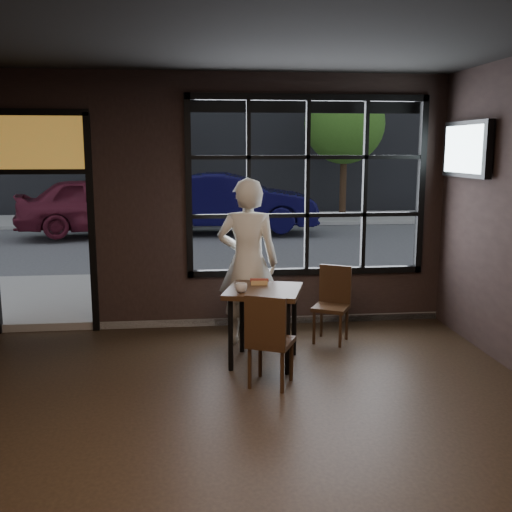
{
  "coord_description": "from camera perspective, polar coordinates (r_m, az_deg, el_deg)",
  "views": [
    {
      "loc": [
        -0.29,
        -4.02,
        2.28
      ],
      "look_at": [
        0.4,
        2.2,
        1.15
      ],
      "focal_mm": 42.0,
      "sensor_mm": 36.0,
      "label": 1
    }
  ],
  "objects": [
    {
      "name": "chair_window",
      "position": [
        7.15,
        7.16,
        -4.67
      ],
      "size": [
        0.53,
        0.53,
        0.9
      ],
      "primitive_type": "cube",
      "rotation": [
        0.0,
        0.0,
        -0.5
      ],
      "color": "black",
      "rests_on": "floor"
    },
    {
      "name": "tree_right",
      "position": [
        19.44,
        8.43,
        12.32
      ],
      "size": [
        2.52,
        2.52,
        4.3
      ],
      "color": "#332114",
      "rests_on": "street_asphalt"
    },
    {
      "name": "stained_transom",
      "position": [
        7.73,
        -20.2,
        10.14
      ],
      "size": [
        1.2,
        0.06,
        0.7
      ],
      "primitive_type": "cube",
      "color": "orange",
      "rests_on": "ground"
    },
    {
      "name": "maroon_car",
      "position": [
        16.04,
        -14.39,
        4.75
      ],
      "size": [
        4.58,
        2.56,
        1.47
      ],
      "primitive_type": "imported",
      "rotation": [
        0.0,
        0.0,
        1.77
      ],
      "color": "#561523",
      "rests_on": "street_asphalt"
    },
    {
      "name": "floor",
      "position": [
        4.63,
        -2.04,
        -19.39
      ],
      "size": [
        6.0,
        7.0,
        0.02
      ],
      "primitive_type": "cube",
      "color": "black",
      "rests_on": "ground"
    },
    {
      "name": "window_frame",
      "position": [
        7.68,
        4.9,
        6.62
      ],
      "size": [
        3.06,
        0.12,
        2.28
      ],
      "primitive_type": "cube",
      "color": "black",
      "rests_on": "ground"
    },
    {
      "name": "tv",
      "position": [
        7.48,
        19.43,
        9.57
      ],
      "size": [
        0.13,
        1.11,
        0.65
      ],
      "primitive_type": "cube",
      "color": "black",
      "rests_on": "wall_right"
    },
    {
      "name": "cup",
      "position": [
        6.15,
        -1.42,
        -3.05
      ],
      "size": [
        0.17,
        0.17,
        0.1
      ],
      "primitive_type": "imported",
      "rotation": [
        0.0,
        0.0,
        -0.53
      ],
      "color": "silver",
      "rests_on": "cafe_table"
    },
    {
      "name": "navy_car",
      "position": [
        16.07,
        -2.43,
        5.16
      ],
      "size": [
        4.77,
        2.06,
        1.53
      ],
      "primitive_type": "imported",
      "rotation": [
        0.0,
        0.0,
        1.47
      ],
      "color": "black",
      "rests_on": "street_asphalt"
    },
    {
      "name": "tree_left",
      "position": [
        18.88,
        -12.14,
        11.51
      ],
      "size": [
        2.31,
        2.31,
        3.94
      ],
      "color": "#332114",
      "rests_on": "street_asphalt"
    },
    {
      "name": "street_asphalt",
      "position": [
        28.11,
        -5.74,
        5.48
      ],
      "size": [
        60.0,
        41.0,
        0.04
      ],
      "primitive_type": "cube",
      "color": "#545456",
      "rests_on": "ground"
    },
    {
      "name": "building_across",
      "position": [
        27.52,
        -6.01,
        21.1
      ],
      "size": [
        28.0,
        12.0,
        15.0
      ],
      "primitive_type": "cube",
      "color": "#5B5956",
      "rests_on": "ground"
    },
    {
      "name": "man",
      "position": [
        6.93,
        -0.79,
        -0.61
      ],
      "size": [
        0.79,
        0.6,
        1.95
      ],
      "primitive_type": "imported",
      "rotation": [
        0.0,
        0.0,
        2.94
      ],
      "color": "silver",
      "rests_on": "floor"
    },
    {
      "name": "hotdog",
      "position": [
        6.5,
        0.32,
        -2.5
      ],
      "size": [
        0.21,
        0.1,
        0.06
      ],
      "primitive_type": null,
      "rotation": [
        0.0,
        0.0,
        -0.1
      ],
      "color": "tan",
      "rests_on": "cafe_table"
    },
    {
      "name": "cafe_table",
      "position": [
        6.44,
        0.72,
        -6.64
      ],
      "size": [
        0.94,
        0.94,
        0.82
      ],
      "primitive_type": "cube",
      "rotation": [
        0.0,
        0.0,
        -0.29
      ],
      "color": "black",
      "rests_on": "floor"
    },
    {
      "name": "chair_near",
      "position": [
        5.83,
        1.43,
        -7.89
      ],
      "size": [
        0.53,
        0.53,
        0.93
      ],
      "primitive_type": "cube",
      "rotation": [
        0.0,
        0.0,
        2.7
      ],
      "color": "black",
      "rests_on": "floor"
    }
  ]
}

